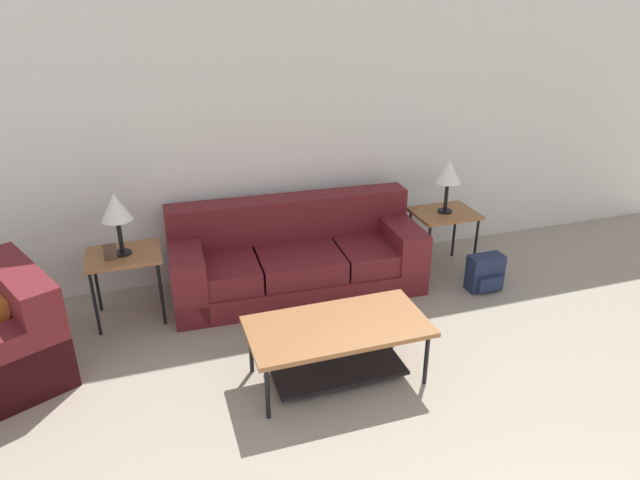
{
  "coord_description": "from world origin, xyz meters",
  "views": [
    {
      "loc": [
        -1.43,
        -0.42,
        2.64
      ],
      "look_at": [
        -0.17,
        3.4,
        0.8
      ],
      "focal_mm": 32.0,
      "sensor_mm": 36.0,
      "label": 1
    }
  ],
  "objects_px": {
    "side_table_right": "(444,218)",
    "table_lamp_left": "(116,209)",
    "backpack": "(485,273)",
    "couch": "(296,259)",
    "coffee_table": "(337,338)",
    "table_lamp_right": "(448,173)",
    "side_table_left": "(124,260)"
  },
  "relations": [
    {
      "from": "couch",
      "to": "table_lamp_right",
      "type": "relative_size",
      "value": 4.42
    },
    {
      "from": "coffee_table",
      "to": "table_lamp_right",
      "type": "bearing_deg",
      "value": 39.97
    },
    {
      "from": "couch",
      "to": "table_lamp_left",
      "type": "distance_m",
      "value": 1.64
    },
    {
      "from": "side_table_right",
      "to": "table_lamp_left",
      "type": "relative_size",
      "value": 1.16
    },
    {
      "from": "coffee_table",
      "to": "side_table_left",
      "type": "relative_size",
      "value": 2.1
    },
    {
      "from": "side_table_left",
      "to": "table_lamp_right",
      "type": "bearing_deg",
      "value": 0.0
    },
    {
      "from": "table_lamp_left",
      "to": "table_lamp_right",
      "type": "height_order",
      "value": "same"
    },
    {
      "from": "couch",
      "to": "coffee_table",
      "type": "bearing_deg",
      "value": -93.75
    },
    {
      "from": "couch",
      "to": "backpack",
      "type": "distance_m",
      "value": 1.76
    },
    {
      "from": "side_table_left",
      "to": "coffee_table",
      "type": "bearing_deg",
      "value": -43.34
    },
    {
      "from": "couch",
      "to": "side_table_right",
      "type": "height_order",
      "value": "couch"
    },
    {
      "from": "coffee_table",
      "to": "side_table_right",
      "type": "relative_size",
      "value": 2.1
    },
    {
      "from": "side_table_left",
      "to": "table_lamp_right",
      "type": "relative_size",
      "value": 1.16
    },
    {
      "from": "couch",
      "to": "side_table_right",
      "type": "relative_size",
      "value": 3.8
    },
    {
      "from": "coffee_table",
      "to": "side_table_right",
      "type": "bearing_deg",
      "value": 39.97
    },
    {
      "from": "coffee_table",
      "to": "side_table_left",
      "type": "bearing_deg",
      "value": 136.66
    },
    {
      "from": "side_table_right",
      "to": "backpack",
      "type": "bearing_deg",
      "value": -71.47
    },
    {
      "from": "coffee_table",
      "to": "backpack",
      "type": "bearing_deg",
      "value": 24.53
    },
    {
      "from": "side_table_left",
      "to": "table_lamp_left",
      "type": "relative_size",
      "value": 1.16
    },
    {
      "from": "coffee_table",
      "to": "side_table_left",
      "type": "height_order",
      "value": "side_table_left"
    },
    {
      "from": "backpack",
      "to": "couch",
      "type": "bearing_deg",
      "value": 160.88
    },
    {
      "from": "side_table_right",
      "to": "table_lamp_right",
      "type": "height_order",
      "value": "table_lamp_right"
    },
    {
      "from": "coffee_table",
      "to": "table_lamp_left",
      "type": "height_order",
      "value": "table_lamp_left"
    },
    {
      "from": "side_table_right",
      "to": "table_lamp_left",
      "type": "distance_m",
      "value": 3.0
    },
    {
      "from": "table_lamp_left",
      "to": "side_table_left",
      "type": "bearing_deg",
      "value": -82.87
    },
    {
      "from": "couch",
      "to": "side_table_left",
      "type": "relative_size",
      "value": 3.8
    },
    {
      "from": "coffee_table",
      "to": "table_lamp_left",
      "type": "distance_m",
      "value": 2.03
    },
    {
      "from": "couch",
      "to": "side_table_left",
      "type": "xyz_separation_m",
      "value": [
        -1.48,
        -0.05,
        0.24
      ]
    },
    {
      "from": "coffee_table",
      "to": "side_table_right",
      "type": "xyz_separation_m",
      "value": [
        1.57,
        1.32,
        0.21
      ]
    },
    {
      "from": "side_table_right",
      "to": "table_lamp_right",
      "type": "relative_size",
      "value": 1.16
    },
    {
      "from": "side_table_right",
      "to": "backpack",
      "type": "relative_size",
      "value": 1.77
    },
    {
      "from": "coffee_table",
      "to": "backpack",
      "type": "relative_size",
      "value": 3.72
    }
  ]
}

